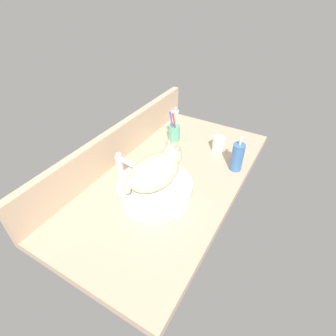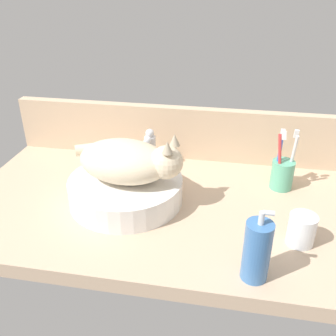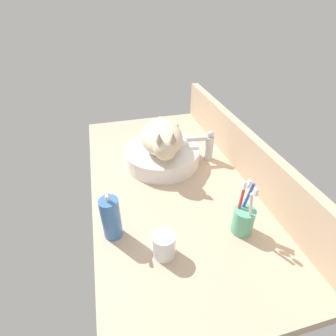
% 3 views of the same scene
% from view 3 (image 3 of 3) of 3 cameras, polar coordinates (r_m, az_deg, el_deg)
% --- Properties ---
extents(ground_plane, '(1.19, 0.62, 0.04)m').
position_cam_3_polar(ground_plane, '(1.04, 0.97, -3.58)').
color(ground_plane, tan).
extents(backsplash_panel, '(1.19, 0.04, 0.18)m').
position_cam_3_polar(backsplash_panel, '(1.08, 16.12, 3.53)').
color(backsplash_panel, '#CCAD8C').
rests_on(backsplash_panel, ground_plane).
extents(sink_basin, '(0.32, 0.32, 0.07)m').
position_cam_3_polar(sink_basin, '(1.12, -1.33, 2.75)').
color(sink_basin, white).
rests_on(sink_basin, ground_plane).
extents(cat, '(0.32, 0.20, 0.14)m').
position_cam_3_polar(cat, '(1.06, -1.27, 6.58)').
color(cat, beige).
rests_on(cat, sink_basin).
extents(faucet, '(0.04, 0.12, 0.14)m').
position_cam_3_polar(faucet, '(1.13, 8.45, 5.07)').
color(faucet, silver).
rests_on(faucet, ground_plane).
extents(soap_dispenser, '(0.06, 0.06, 0.17)m').
position_cam_3_polar(soap_dispenser, '(0.80, -12.31, -10.58)').
color(soap_dispenser, '#3F72B2').
rests_on(soap_dispenser, ground_plane).
extents(toothbrush_cup, '(0.07, 0.07, 0.19)m').
position_cam_3_polar(toothbrush_cup, '(0.84, 16.05, -10.62)').
color(toothbrush_cup, '#5BB28E').
rests_on(toothbrush_cup, ground_plane).
extents(water_glass, '(0.07, 0.07, 0.08)m').
position_cam_3_polar(water_glass, '(0.76, -0.84, -16.66)').
color(water_glass, white).
rests_on(water_glass, ground_plane).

